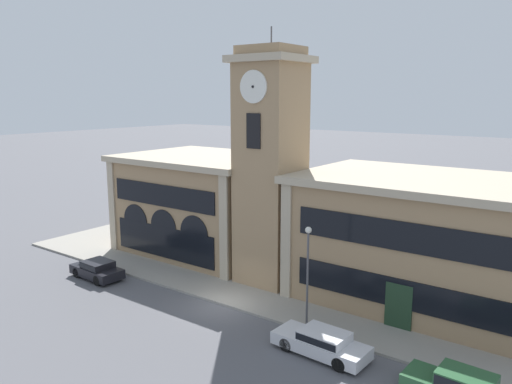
% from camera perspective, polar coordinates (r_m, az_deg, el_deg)
% --- Properties ---
extents(ground_plane, '(300.00, 300.00, 0.00)m').
position_cam_1_polar(ground_plane, '(31.44, -3.88, -12.85)').
color(ground_plane, '#56565B').
extents(sidewalk_kerb, '(43.05, 15.03, 0.15)m').
position_cam_1_polar(sidewalk_kerb, '(37.05, 3.73, -8.98)').
color(sidewalk_kerb, gray).
rests_on(sidewalk_kerb, ground_plane).
extents(clock_tower, '(4.44, 4.44, 16.99)m').
position_cam_1_polar(clock_tower, '(33.21, 1.67, 2.76)').
color(clock_tower, '#9E7F5B').
rests_on(clock_tower, ground_plane).
extents(town_hall_left_wing, '(13.31, 10.46, 7.94)m').
position_cam_1_polar(town_hall_left_wing, '(41.41, -5.67, -1.25)').
color(town_hall_left_wing, '#9E7F5B').
rests_on(town_hall_left_wing, ground_plane).
extents(town_hall_right_wing, '(16.05, 10.46, 7.85)m').
position_cam_1_polar(town_hall_right_wing, '(32.49, 19.26, -5.26)').
color(town_hall_right_wing, '#9E7F5B').
rests_on(town_hall_right_wing, ground_plane).
extents(parked_car_near, '(4.15, 2.02, 1.30)m').
position_cam_1_polar(parked_car_near, '(37.23, -17.69, -8.39)').
color(parked_car_near, black).
rests_on(parked_car_near, ground_plane).
extents(parked_car_mid, '(4.95, 2.07, 1.28)m').
position_cam_1_polar(parked_car_mid, '(25.96, 7.52, -16.63)').
color(parked_car_mid, silver).
rests_on(parked_car_mid, ground_plane).
extents(street_lamp, '(0.36, 0.36, 5.60)m').
position_cam_1_polar(street_lamp, '(27.49, 5.94, -7.83)').
color(street_lamp, '#4C4C51').
rests_on(street_lamp, sidewalk_kerb).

